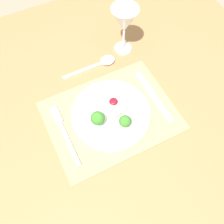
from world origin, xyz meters
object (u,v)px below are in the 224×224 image
fork (63,130)px  knife (156,99)px  dinner_plate (112,113)px  wine_glass_near (124,22)px  spoon (102,62)px

fork → knife: size_ratio=1.00×
dinner_plate → fork: (-0.16, 0.02, -0.01)m
fork → dinner_plate: bearing=-8.9°
wine_glass_near → fork: bearing=-146.1°
dinner_plate → wine_glass_near: wine_glass_near is taller
fork → spoon: bearing=38.0°
dinner_plate → fork: dinner_plate is taller
knife → spoon: size_ratio=1.09×
dinner_plate → spoon: (0.07, 0.21, -0.01)m
dinner_plate → wine_glass_near: 0.31m
fork → knife: knife is taller
fork → knife: (0.31, -0.03, 0.00)m
fork → spoon: 0.29m
knife → wine_glass_near: 0.28m
dinner_plate → spoon: dinner_plate is taller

